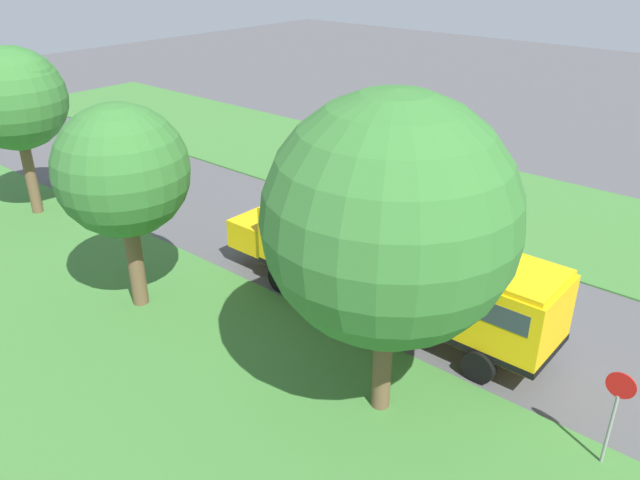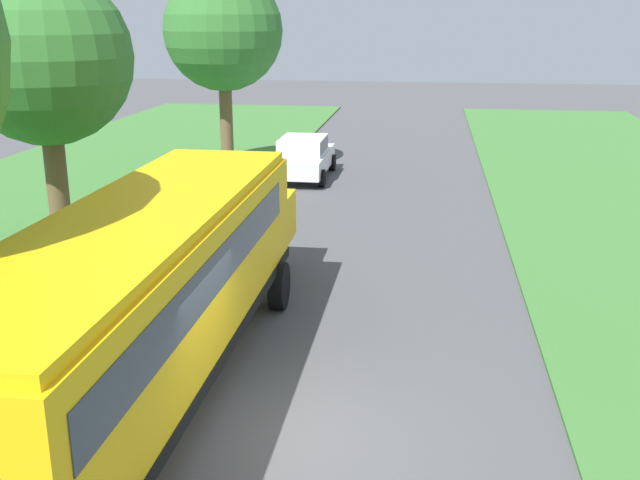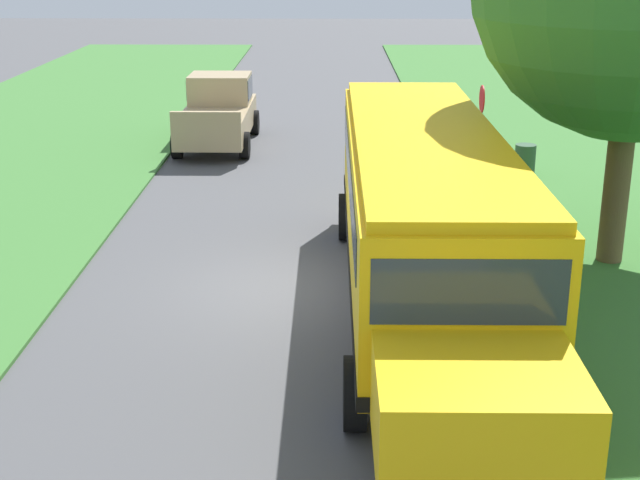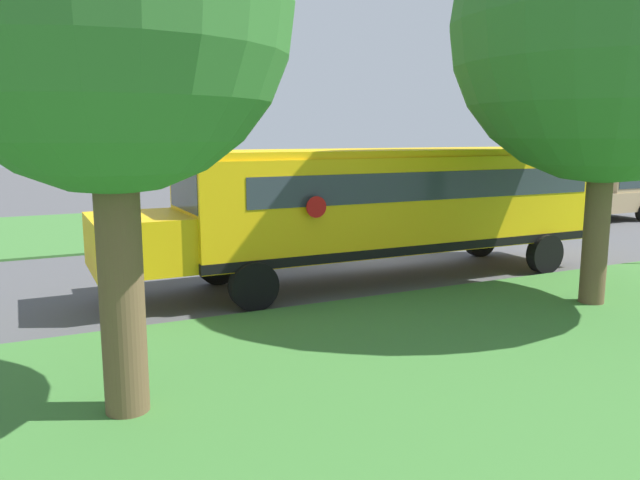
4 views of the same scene
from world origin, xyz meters
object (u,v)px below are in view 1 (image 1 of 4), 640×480
(school_bus, at_px, (392,265))
(oak_tree_far_end, at_px, (16,96))
(car_white_nearest, at_px, (102,181))
(oak_tree_beside_bus, at_px, (388,224))
(stop_sign, at_px, (615,408))
(oak_tree_roadside_mid, at_px, (120,171))

(school_bus, distance_m, oak_tree_far_end, 18.02)
(car_white_nearest, relative_size, oak_tree_beside_bus, 0.51)
(oak_tree_beside_bus, height_order, stop_sign, oak_tree_beside_bus)
(car_white_nearest, bearing_deg, oak_tree_roadside_mid, -115.97)
(car_white_nearest, xyz_separation_m, oak_tree_beside_bus, (-3.68, -19.31, 4.65))
(car_white_nearest, relative_size, stop_sign, 1.61)
(car_white_nearest, height_order, oak_tree_beside_bus, oak_tree_beside_bus)
(school_bus, xyz_separation_m, oak_tree_beside_bus, (-4.06, -2.48, 3.60))
(stop_sign, bearing_deg, oak_tree_beside_bus, 109.51)
(oak_tree_far_end, relative_size, stop_sign, 2.76)
(oak_tree_roadside_mid, bearing_deg, oak_tree_beside_bus, -83.35)
(school_bus, height_order, oak_tree_roadside_mid, oak_tree_roadside_mid)
(oak_tree_beside_bus, bearing_deg, car_white_nearest, 79.20)
(oak_tree_beside_bus, bearing_deg, oak_tree_far_end, 88.12)
(school_bus, xyz_separation_m, oak_tree_far_end, (-3.41, 17.34, 3.54))
(school_bus, distance_m, stop_sign, 8.09)
(oak_tree_roadside_mid, bearing_deg, oak_tree_far_end, 80.36)
(school_bus, xyz_separation_m, oak_tree_roadside_mid, (-5.17, 7.00, 3.01))
(school_bus, relative_size, oak_tree_roadside_mid, 1.75)
(school_bus, bearing_deg, car_white_nearest, 91.30)
(oak_tree_beside_bus, distance_m, stop_sign, 6.79)
(oak_tree_beside_bus, bearing_deg, oak_tree_roadside_mid, 96.65)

